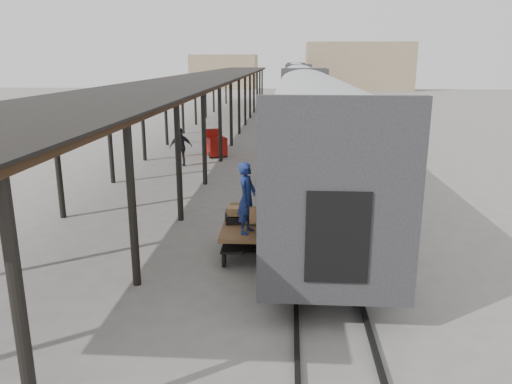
{
  "coord_description": "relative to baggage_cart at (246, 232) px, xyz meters",
  "views": [
    {
      "loc": [
        2.27,
        -12.88,
        5.29
      ],
      "look_at": [
        1.37,
        0.49,
        1.7
      ],
      "focal_mm": 35.0,
      "sensor_mm": 36.0,
      "label": 1
    }
  ],
  "objects": [
    {
      "name": "building_left",
      "position": [
        -11.11,
        81.85,
        2.35
      ],
      "size": [
        12.0,
        8.0,
        6.0
      ],
      "primitive_type": "cube",
      "color": "tan",
      "rests_on": "ground"
    },
    {
      "name": "train",
      "position": [
        2.09,
        33.65,
        2.04
      ],
      "size": [
        3.45,
        76.01,
        4.01
      ],
      "color": "silver",
      "rests_on": "ground"
    },
    {
      "name": "rails",
      "position": [
        2.09,
        33.85,
        -0.59
      ],
      "size": [
        1.54,
        150.0,
        0.12
      ],
      "color": "black",
      "rests_on": "ground"
    },
    {
      "name": "ground",
      "position": [
        -1.11,
        -0.15,
        -0.65
      ],
      "size": [
        160.0,
        160.0,
        0.0
      ],
      "primitive_type": "plane",
      "color": "slate",
      "rests_on": "ground"
    },
    {
      "name": "suitcase_stack",
      "position": [
        -0.13,
        0.37,
        0.39
      ],
      "size": [
        1.14,
        1.09,
        0.46
      ],
      "rotation": [
        0.0,
        0.0,
        0.02
      ],
      "color": "#3C3C3E",
      "rests_on": "baggage_cart"
    },
    {
      "name": "canopy",
      "position": [
        -4.51,
        23.85,
        3.36
      ],
      "size": [
        4.9,
        64.3,
        4.15
      ],
      "color": "#422B19",
      "rests_on": "ground"
    },
    {
      "name": "building_far",
      "position": [
        12.89,
        77.85,
        3.35
      ],
      "size": [
        18.0,
        10.0,
        8.0
      ],
      "primitive_type": "cube",
      "color": "tan",
      "rests_on": "ground"
    },
    {
      "name": "baggage_cart",
      "position": [
        0.0,
        0.0,
        0.0
      ],
      "size": [
        1.29,
        2.42,
        0.86
      ],
      "rotation": [
        0.0,
        0.0,
        0.02
      ],
      "color": "brown",
      "rests_on": "ground"
    },
    {
      "name": "luggage_tug",
      "position": [
        -2.99,
        14.4,
        0.01
      ],
      "size": [
        1.56,
        1.89,
        1.44
      ],
      "rotation": [
        0.0,
        0.0,
        0.42
      ],
      "color": "maroon",
      "rests_on": "ground"
    },
    {
      "name": "porter",
      "position": [
        0.09,
        -0.65,
        1.16
      ],
      "size": [
        0.62,
        0.79,
        1.89
      ],
      "primitive_type": "imported",
      "rotation": [
        0.0,
        0.0,
        1.29
      ],
      "color": "navy",
      "rests_on": "baggage_cart"
    },
    {
      "name": "pedestrian",
      "position": [
        -4.27,
        11.5,
        0.33
      ],
      "size": [
        1.23,
        0.78,
        1.95
      ],
      "primitive_type": "imported",
      "rotation": [
        0.0,
        0.0,
        3.43
      ],
      "color": "black",
      "rests_on": "ground"
    }
  ]
}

